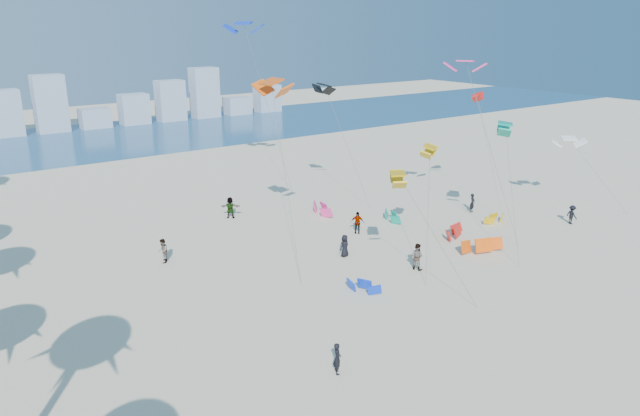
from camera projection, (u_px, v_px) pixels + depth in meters
ocean at (60, 143)px, 80.01m from camera, size 220.00×220.00×0.00m
kitesurfer_near at (337, 358)px, 27.27m from camera, size 0.58×0.67×1.55m
kitesurfer_mid at (417, 256)px, 38.86m from camera, size 0.93×1.05×1.80m
kitesurfers_far at (334, 221)px, 45.96m from camera, size 30.72×18.75×1.80m
grounded_kites at (422, 232)px, 44.75m from camera, size 18.95×16.63×1.05m
flying_kites at (382, 88)px, 44.79m from camera, size 30.59×32.51×16.25m
distant_skyline at (32, 113)px, 86.17m from camera, size 85.00×3.00×8.40m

